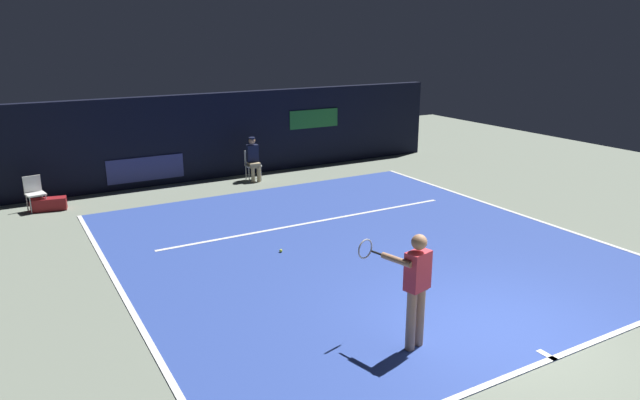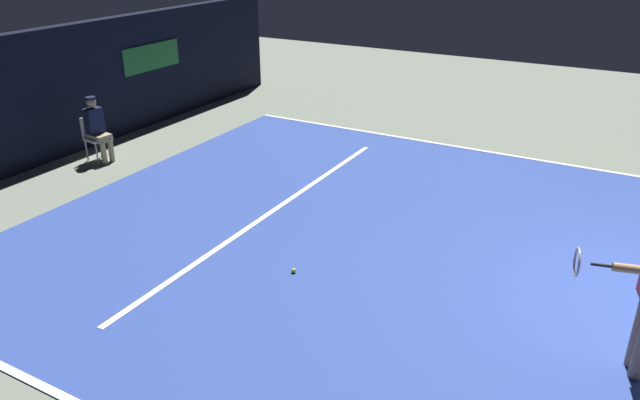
% 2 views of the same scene
% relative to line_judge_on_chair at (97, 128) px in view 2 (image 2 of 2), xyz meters
% --- Properties ---
extents(ground_plane, '(29.46, 29.46, 0.00)m').
position_rel_line_judge_on_chair_xyz_m(ground_plane, '(-0.42, -6.25, -0.69)').
color(ground_plane, gray).
extents(court_surface, '(9.62, 10.21, 0.01)m').
position_rel_line_judge_on_chair_xyz_m(court_surface, '(-0.42, -6.25, -0.68)').
color(court_surface, '#2D479E').
rests_on(court_surface, ground).
extents(line_sideline_left, '(0.10, 10.21, 0.01)m').
position_rel_line_judge_on_chair_xyz_m(line_sideline_left, '(4.34, -6.25, -0.67)').
color(line_sideline_left, white).
rests_on(line_sideline_left, court_surface).
extents(line_service, '(7.50, 0.10, 0.01)m').
position_rel_line_judge_on_chair_xyz_m(line_service, '(-0.42, -4.47, -0.67)').
color(line_service, white).
rests_on(line_service, court_surface).
extents(back_wall, '(14.93, 0.33, 2.60)m').
position_rel_line_judge_on_chair_xyz_m(back_wall, '(-0.42, 0.96, 0.61)').
color(back_wall, black).
rests_on(back_wall, ground).
extents(line_judge_on_chair, '(0.48, 0.56, 1.32)m').
position_rel_line_judge_on_chair_xyz_m(line_judge_on_chair, '(0.00, 0.00, 0.00)').
color(line_judge_on_chair, white).
rests_on(line_judge_on_chair, ground).
extents(tennis_ball, '(0.07, 0.07, 0.07)m').
position_rel_line_judge_on_chair_xyz_m(tennis_ball, '(-1.93, -5.82, -0.64)').
color(tennis_ball, '#CCE033').
rests_on(tennis_ball, court_surface).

